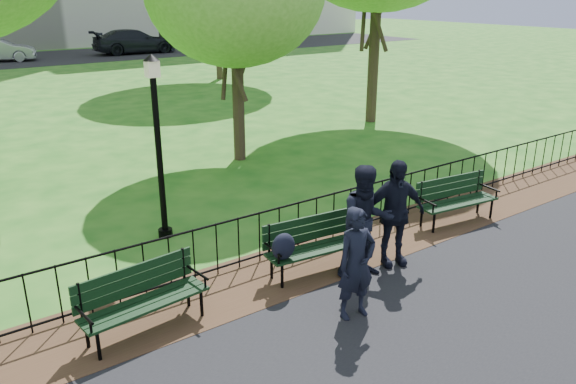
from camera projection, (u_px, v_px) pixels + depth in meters
ground at (388, 293)px, 8.45m from camera, size 120.00×120.00×0.00m
dirt_strip at (325, 256)px, 9.59m from camera, size 60.00×1.60×0.01m
iron_fence at (307, 221)px, 9.81m from camera, size 24.06×0.06×1.00m
park_bench_main at (302, 242)px, 8.75m from camera, size 1.79×0.73×0.98m
park_bench_left_a at (141, 292)px, 7.39m from camera, size 1.76×0.70×0.97m
park_bench_right_a at (455, 195)px, 10.88m from camera, size 1.77×0.75×0.97m
lamppost at (158, 142)px, 9.78m from camera, size 0.30×0.30×3.31m
person_left at (356, 264)px, 7.60m from camera, size 0.63×0.46×1.60m
person_mid at (366, 222)px, 8.67m from camera, size 0.99×0.76×1.82m
person_right at (394, 213)px, 9.06m from camera, size 1.13×0.77×1.79m
sedan_dark at (134, 41)px, 39.39m from camera, size 5.75×2.44×1.65m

